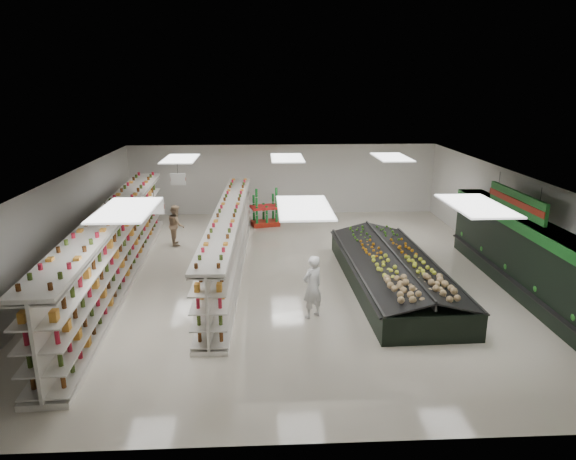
{
  "coord_description": "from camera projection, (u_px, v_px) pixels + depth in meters",
  "views": [
    {
      "loc": [
        -0.94,
        -15.33,
        5.9
      ],
      "look_at": [
        -0.14,
        0.59,
        1.31
      ],
      "focal_mm": 32.0,
      "sensor_mm": 36.0,
      "label": 1
    }
  ],
  "objects": [
    {
      "name": "floor",
      "position": [
        293.0,
        274.0,
        16.39
      ],
      "size": [
        16.0,
        16.0,
        0.0
      ],
      "primitive_type": "plane",
      "color": "beige",
      "rests_on": "ground"
    },
    {
      "name": "soda_endcap",
      "position": [
        265.0,
        209.0,
        21.81
      ],
      "size": [
        1.34,
        1.06,
        1.52
      ],
      "rotation": [
        0.0,
        0.0,
        0.23
      ],
      "color": "#A22112",
      "rests_on": "floor"
    },
    {
      "name": "wall_back",
      "position": [
        283.0,
        179.0,
        23.62
      ],
      "size": [
        14.0,
        0.02,
        3.2
      ],
      "primitive_type": "cube",
      "color": "silver",
      "rests_on": "floor"
    },
    {
      "name": "ceiling",
      "position": [
        293.0,
        175.0,
        15.5
      ],
      "size": [
        14.0,
        16.0,
        0.02
      ],
      "primitive_type": "cube",
      "color": "white",
      "rests_on": "wall_back"
    },
    {
      "name": "produce_island",
      "position": [
        393.0,
        271.0,
        15.31
      ],
      "size": [
        2.82,
        7.32,
        1.08
      ],
      "rotation": [
        0.0,
        0.0,
        0.03
      ],
      "color": "black",
      "rests_on": "floor"
    },
    {
      "name": "shopper_main",
      "position": [
        312.0,
        287.0,
        13.19
      ],
      "size": [
        0.74,
        0.69,
        1.69
      ],
      "primitive_type": "imported",
      "rotation": [
        0.0,
        0.0,
        3.77
      ],
      "color": "white",
      "rests_on": "floor"
    },
    {
      "name": "wall_front",
      "position": [
        323.0,
        360.0,
        8.27
      ],
      "size": [
        14.0,
        0.02,
        3.2
      ],
      "primitive_type": "cube",
      "color": "silver",
      "rests_on": "floor"
    },
    {
      "name": "gondola_center",
      "position": [
        229.0,
        242.0,
        16.66
      ],
      "size": [
        1.14,
        11.39,
        1.97
      ],
      "rotation": [
        0.0,
        0.0,
        -0.03
      ],
      "color": "white",
      "rests_on": "floor"
    },
    {
      "name": "wall_left",
      "position": [
        64.0,
        229.0,
        15.61
      ],
      "size": [
        0.02,
        16.0,
        3.2
      ],
      "primitive_type": "cube",
      "color": "silver",
      "rests_on": "floor"
    },
    {
      "name": "shopper_background",
      "position": [
        176.0,
        225.0,
        19.24
      ],
      "size": [
        0.61,
        0.82,
        1.51
      ],
      "primitive_type": "imported",
      "rotation": [
        0.0,
        0.0,
        1.79
      ],
      "color": "tan",
      "rests_on": "floor"
    },
    {
      "name": "gondola_left",
      "position": [
        115.0,
        250.0,
        15.49
      ],
      "size": [
        1.6,
        13.03,
        2.25
      ],
      "rotation": [
        0.0,
        0.0,
        0.05
      ],
      "color": "white",
      "rests_on": "floor"
    },
    {
      "name": "aisle_sign_far",
      "position": [
        178.0,
        179.0,
        17.36
      ],
      "size": [
        0.52,
        0.06,
        0.75
      ],
      "color": "white",
      "rests_on": "ceiling"
    },
    {
      "name": "produce_wall_case",
      "position": [
        520.0,
        249.0,
        14.92
      ],
      "size": [
        0.93,
        8.0,
        2.2
      ],
      "color": "black",
      "rests_on": "floor"
    },
    {
      "name": "hortifruti_banner",
      "position": [
        517.0,
        202.0,
        14.52
      ],
      "size": [
        0.12,
        3.2,
        0.95
      ],
      "color": "#1B6823",
      "rests_on": "ceiling"
    },
    {
      "name": "aisle_sign_near",
      "position": [
        154.0,
        207.0,
        13.52
      ],
      "size": [
        0.52,
        0.06,
        0.75
      ],
      "color": "white",
      "rests_on": "ceiling"
    },
    {
      "name": "wall_right",
      "position": [
        513.0,
        223.0,
        16.28
      ],
      "size": [
        0.02,
        16.0,
        3.2
      ],
      "primitive_type": "cube",
      "color": "silver",
      "rests_on": "floor"
    }
  ]
}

